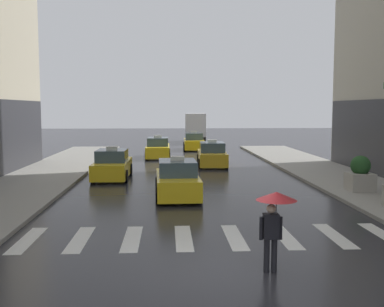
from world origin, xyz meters
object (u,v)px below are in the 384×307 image
Objects in this scene: taxi_lead at (177,180)px; pedestrian_with_umbrella at (274,210)px; taxi_fifth at (194,142)px; planter_mid_block at (360,175)px; box_truck at (195,127)px; taxi_fourth at (158,149)px; taxi_second at (112,166)px; taxi_third at (212,155)px.

pedestrian_with_umbrella is at bearing -77.69° from taxi_lead.
taxi_fifth is 23.44m from planter_mid_block.
taxi_fourth is at bearing -103.74° from box_truck.
taxi_fourth is 0.60× the size of box_truck.
taxi_lead is at bearing -85.76° from taxi_fourth.
box_truck reaches higher than taxi_second.
taxi_lead is 6.50m from taxi_second.
taxi_fourth is (-1.19, 16.00, 0.00)m from taxi_lead.
box_truck is (0.13, 21.22, 1.13)m from taxi_third.
taxi_second and taxi_third have the same top height.
pedestrian_with_umbrella is at bearing -122.60° from planter_mid_block.
box_truck reaches higher than taxi_lead.
taxi_fifth is at bearing 64.81° from taxi_fourth.
taxi_third is at bearing -87.45° from taxi_fifth.
taxi_lead is 22.95m from taxi_fifth.
planter_mid_block is (11.86, -5.19, 0.15)m from taxi_second.
taxi_fourth is 1.00× the size of taxi_fifth.
planter_mid_block is at bearing 1.99° from taxi_lead.
box_truck is 41.48m from pedestrian_with_umbrella.
taxi_second is 1.00× the size of taxi_fifth.
taxi_third is 21.25m from box_truck.
taxi_second is at bearing -107.66° from taxi_fifth.
taxi_third is 6.48m from taxi_fourth.
taxi_second is 0.60× the size of box_truck.
taxi_fourth is at bearing 94.24° from taxi_lead.
taxi_fifth is at bearing -94.24° from box_truck.
taxi_fourth is 7.57m from taxi_fifth.
taxi_third is (6.07, 5.25, 0.00)m from taxi_second.
pedestrian_with_umbrella reaches higher than taxi_third.
taxi_lead and taxi_fourth have the same top height.
planter_mid_block is at bearing -61.00° from taxi_third.
taxi_fourth and taxi_fifth have the same top height.
box_truck is (3.90, 15.94, 1.13)m from taxi_fourth.
taxi_second is at bearing -103.20° from box_truck.
taxi_second is 2.35× the size of pedestrian_with_umbrella.
taxi_fifth is 2.35× the size of pedestrian_with_umbrella.
taxi_lead and taxi_fifth have the same top height.
taxi_second is 12.94m from planter_mid_block.
taxi_third is at bearing 40.83° from taxi_second.
planter_mid_block is (6.28, 9.82, -0.64)m from pedestrian_with_umbrella.
taxi_third is 1.01× the size of taxi_fourth.
planter_mid_block is at bearing -79.88° from box_truck.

